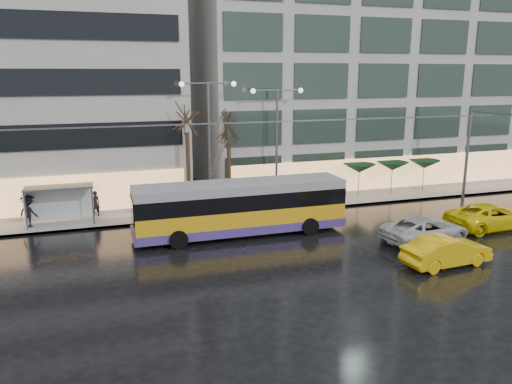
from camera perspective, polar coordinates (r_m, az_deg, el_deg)
name	(u,v)px	position (r m, az deg, el deg)	size (l,w,h in m)	color
ground	(220,270)	(25.63, -4.13, -8.90)	(140.00, 140.00, 0.00)	black
sidewalk	(202,200)	(39.02, -6.23, -0.95)	(80.00, 10.00, 0.15)	gray
kerb	(217,217)	(34.36, -4.53, -2.91)	(80.00, 0.10, 0.15)	slate
building_right	(370,40)	(48.78, 12.84, 16.56)	(32.00, 14.00, 25.00)	#9C9A95
trolleybus	(241,209)	(30.46, -1.77, -1.99)	(12.95, 5.07, 6.00)	orange
catenary	(204,161)	(32.14, -5.94, 3.57)	(42.24, 5.12, 7.00)	#595B60
bus_shelter	(53,197)	(34.73, -22.14, -0.48)	(4.20, 1.60, 2.51)	#595B60
street_lamp_near	(209,128)	(34.88, -5.39, 7.24)	(3.96, 0.36, 9.03)	#595B60
street_lamp_far	(277,130)	(36.32, 2.40, 7.09)	(3.96, 0.36, 8.53)	#595B60
tree_a	(186,113)	(34.68, -7.95, 8.96)	(3.20, 3.20, 8.40)	black
tree_b	(228,121)	(35.58, -3.17, 8.06)	(3.20, 3.20, 7.70)	black
parasol_a	(359,168)	(39.93, 11.72, 2.66)	(2.50, 2.50, 2.65)	#595B60
parasol_b	(393,166)	(41.49, 15.34, 2.86)	(2.50, 2.50, 2.65)	#595B60
parasol_c	(424,164)	(43.19, 18.68, 3.03)	(2.50, 2.50, 2.65)	#595B60
taxi_b	(447,251)	(27.71, 20.94, -6.31)	(1.66, 4.77, 1.57)	yellow
taxi_c	(491,216)	(35.30, 25.27, -2.50)	(2.70, 5.86, 1.63)	yellow
sedan_silver	(425,230)	(31.01, 18.75, -4.09)	(2.53, 5.50, 1.53)	silver
pedestrian_a	(95,196)	(35.61, -17.97, -0.46)	(1.22, 1.23, 2.19)	black
pedestrian_b	(87,204)	(35.97, -18.72, -1.35)	(0.91, 0.77, 1.66)	black
pedestrian_c	(28,210)	(34.78, -24.59, -1.84)	(1.44, 1.27, 2.11)	black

